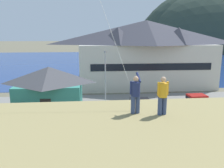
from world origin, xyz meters
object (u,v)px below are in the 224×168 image
(parked_car_lone_by_shed, at_px, (197,102))
(parking_light_pole, at_px, (105,74))
(storage_shed_near_lot, at_px, (50,90))
(person_kite_flyer, at_px, (136,93))
(moored_boat_wharfside, at_px, (89,71))
(storage_shed_waterside, at_px, (103,72))
(person_companion, at_px, (163,95))
(parked_car_front_row_red, at_px, (13,125))
(parked_car_corner_spot, at_px, (222,119))
(parked_car_front_row_silver, at_px, (139,106))
(wharf_dock, at_px, (105,73))
(harbor_lodge, at_px, (146,52))
(parked_car_back_row_right, at_px, (97,122))

(parked_car_lone_by_shed, xyz_separation_m, parking_light_pole, (-10.98, 3.50, 3.00))
(storage_shed_near_lot, height_order, person_kite_flyer, person_kite_flyer)
(moored_boat_wharfside, height_order, parked_car_lone_by_shed, moored_boat_wharfside)
(storage_shed_waterside, relative_size, person_companion, 3.30)
(storage_shed_near_lot, bearing_deg, storage_shed_waterside, 66.08)
(parked_car_front_row_red, bearing_deg, parked_car_corner_spot, -1.04)
(parked_car_front_row_silver, relative_size, person_kite_flyer, 2.30)
(moored_boat_wharfside, xyz_separation_m, parked_car_front_row_red, (-6.63, -32.05, 0.34))
(person_companion, bearing_deg, moored_boat_wharfside, 94.93)
(wharf_dock, relative_size, moored_boat_wharfside, 1.84)
(wharf_dock, bearing_deg, moored_boat_wharfside, -178.25)
(parking_light_pole, xyz_separation_m, person_companion, (1.31, -19.62, 2.39))
(storage_shed_waterside, bearing_deg, parked_car_corner_spot, -64.37)
(parked_car_corner_spot, distance_m, person_companion, 14.91)
(storage_shed_waterside, height_order, parked_car_lone_by_shed, storage_shed_waterside)
(parked_car_front_row_silver, bearing_deg, harbor_lodge, 73.90)
(parked_car_back_row_right, xyz_separation_m, person_companion, (2.72, -10.51, 5.39))
(harbor_lodge, xyz_separation_m, storage_shed_near_lot, (-14.28, -13.24, -3.18))
(person_kite_flyer, relative_size, person_companion, 1.07)
(parked_car_lone_by_shed, height_order, parking_light_pole, parking_light_pole)
(wharf_dock, height_order, moored_boat_wharfside, moored_boat_wharfside)
(harbor_lodge, height_order, person_companion, harbor_lodge)
(parking_light_pole, bearing_deg, wharf_dock, 86.75)
(wharf_dock, xyz_separation_m, person_kite_flyer, (-1.18, -42.48, 6.12))
(parked_car_front_row_silver, xyz_separation_m, person_kite_flyer, (-3.38, -14.75, 5.41))
(storage_shed_waterside, xyz_separation_m, wharf_dock, (0.99, 10.91, -1.98))
(storage_shed_waterside, distance_m, person_kite_flyer, 31.84)
(harbor_lodge, bearing_deg, parked_car_back_row_right, -115.57)
(wharf_dock, distance_m, person_kite_flyer, 42.93)
(storage_shed_waterside, xyz_separation_m, moored_boat_wharfside, (-2.69, 10.79, -1.61))
(storage_shed_near_lot, bearing_deg, parked_car_corner_spot, -19.43)
(parked_car_front_row_silver, relative_size, parked_car_back_row_right, 1.00)
(parked_car_back_row_right, bearing_deg, parked_car_front_row_silver, 42.60)
(parked_car_back_row_right, relative_size, parking_light_pole, 0.62)
(parked_car_back_row_right, height_order, parking_light_pole, parking_light_pole)
(storage_shed_waterside, xyz_separation_m, parked_car_corner_spot, (10.37, -21.61, -1.27))
(parked_car_front_row_red, relative_size, parked_car_corner_spot, 0.99)
(parked_car_front_row_red, bearing_deg, parked_car_lone_by_shed, 15.39)
(person_companion, bearing_deg, parked_car_lone_by_shed, 59.03)
(storage_shed_near_lot, relative_size, parked_car_front_row_red, 1.82)
(harbor_lodge, bearing_deg, storage_shed_waterside, 162.80)
(parked_car_lone_by_shed, height_order, parked_car_front_row_silver, same)
(parked_car_front_row_silver, distance_m, person_kite_flyer, 16.07)
(parking_light_pole, distance_m, person_kite_flyer, 19.47)
(parked_car_front_row_silver, bearing_deg, parked_car_lone_by_shed, 8.16)
(harbor_lodge, distance_m, wharf_dock, 15.73)
(wharf_dock, height_order, parked_car_back_row_right, parked_car_back_row_right)
(storage_shed_near_lot, height_order, storage_shed_waterside, storage_shed_near_lot)
(wharf_dock, distance_m, parked_car_front_row_silver, 27.83)
(storage_shed_waterside, bearing_deg, person_kite_flyer, -90.33)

